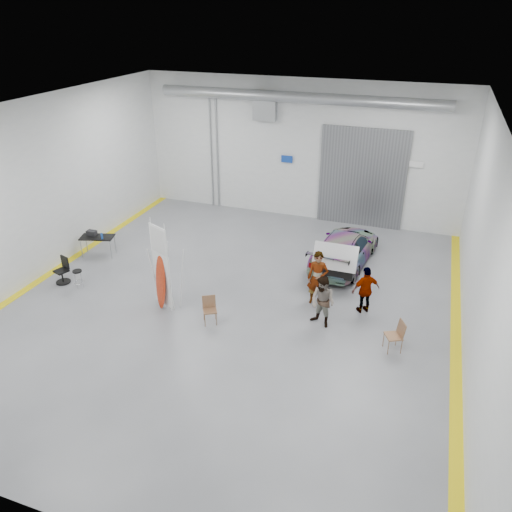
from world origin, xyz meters
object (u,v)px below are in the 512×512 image
(work_table, at_px, (96,236))
(shop_stool, at_px, (79,279))
(person_c, at_px, (366,290))
(folding_chair_near, at_px, (210,315))
(surfboard_display, at_px, (163,275))
(folding_chair_far, at_px, (393,341))
(person_a, at_px, (318,278))
(office_chair, at_px, (63,272))
(sedan_car, at_px, (345,248))
(person_b, at_px, (323,302))

(work_table, bearing_deg, shop_stool, -68.98)
(person_c, relative_size, shop_stool, 2.43)
(folding_chair_near, bearing_deg, shop_stool, 144.50)
(surfboard_display, bearing_deg, folding_chair_near, 15.52)
(folding_chair_near, distance_m, shop_stool, 5.09)
(folding_chair_far, height_order, shop_stool, folding_chair_far)
(person_c, distance_m, work_table, 10.24)
(surfboard_display, xyz_separation_m, work_table, (-4.30, 2.47, -0.43))
(person_a, distance_m, office_chair, 8.72)
(sedan_car, relative_size, folding_chair_far, 4.73)
(person_a, height_order, shop_stool, person_a)
(folding_chair_far, bearing_deg, person_a, -150.14)
(shop_stool, bearing_deg, folding_chair_near, -4.91)
(work_table, relative_size, office_chair, 1.46)
(surfboard_display, xyz_separation_m, folding_chair_far, (6.96, 0.21, -0.92))
(office_chair, bearing_deg, person_c, 27.58)
(shop_stool, bearing_deg, folding_chair_far, 0.22)
(person_a, xyz_separation_m, shop_stool, (-7.82, -1.74, -0.59))
(surfboard_display, bearing_deg, office_chair, -159.26)
(folding_chair_near, bearing_deg, surfboard_display, 140.18)
(shop_stool, height_order, office_chair, office_chair)
(person_a, height_order, folding_chair_far, person_a)
(sedan_car, bearing_deg, shop_stool, 36.72)
(folding_chair_near, bearing_deg, folding_chair_far, -25.48)
(person_b, xyz_separation_m, office_chair, (-8.98, -0.45, -0.40))
(person_b, bearing_deg, sedan_car, 114.74)
(folding_chair_far, height_order, work_table, work_table)
(sedan_car, xyz_separation_m, folding_chair_far, (2.25, -4.73, -0.34))
(person_b, bearing_deg, person_c, 70.23)
(sedan_car, height_order, folding_chair_near, sedan_car)
(person_a, bearing_deg, surfboard_display, -160.88)
(surfboard_display, xyz_separation_m, office_chair, (-4.15, 0.29, -0.80))
(person_c, height_order, surfboard_display, surfboard_display)
(sedan_car, bearing_deg, person_a, 90.51)
(person_b, distance_m, folding_chair_near, 3.38)
(work_table, bearing_deg, surfboard_display, -29.85)
(person_a, relative_size, surfboard_display, 0.61)
(folding_chair_near, relative_size, office_chair, 0.91)
(person_c, bearing_deg, person_a, -35.23)
(sedan_car, bearing_deg, surfboard_display, 52.64)
(person_c, xyz_separation_m, folding_chair_near, (-4.27, -2.17, -0.52))
(surfboard_display, bearing_deg, work_table, 174.90)
(surfboard_display, relative_size, work_table, 2.19)
(work_table, bearing_deg, person_a, -3.70)
(folding_chair_near, distance_m, work_table, 6.57)
(person_c, height_order, work_table, person_c)
(folding_chair_far, height_order, office_chair, office_chair)
(shop_stool, xyz_separation_m, office_chair, (-0.73, 0.12, 0.09))
(work_table, bearing_deg, folding_chair_far, -11.35)
(shop_stool, height_order, work_table, work_table)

